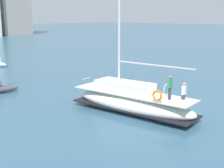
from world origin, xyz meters
name	(u,v)px	position (x,y,z in m)	size (l,w,h in m)	color
ground_plane	(163,113)	(0.00, 0.00, 0.00)	(400.00, 400.00, 0.00)	#38607A
main_sailboat	(132,100)	(-1.50, 1.70, 0.92)	(3.35, 9.79, 14.47)	white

